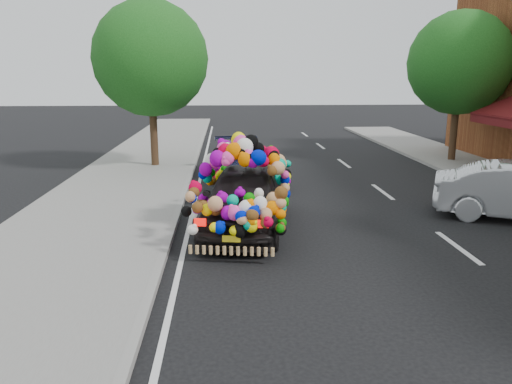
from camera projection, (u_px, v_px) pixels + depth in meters
ground at (283, 251)px, 9.99m from camera, size 100.00×100.00×0.00m
sidewalk at (64, 253)px, 9.72m from camera, size 4.00×60.00×0.12m
kerb at (165, 251)px, 9.84m from camera, size 0.15×60.00×0.13m
lane_markings at (458, 247)px, 10.21m from camera, size 6.00×50.00×0.01m
tree_near_sidewalk at (150, 59)px, 18.07m from camera, size 4.20×4.20×6.13m
tree_far_b at (460, 63)px, 19.31m from camera, size 4.00×4.00×5.90m
plush_art_car at (245, 183)px, 11.21m from camera, size 2.74×4.73×2.10m
navy_sedan at (246, 162)px, 16.39m from camera, size 2.40×4.71×1.31m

